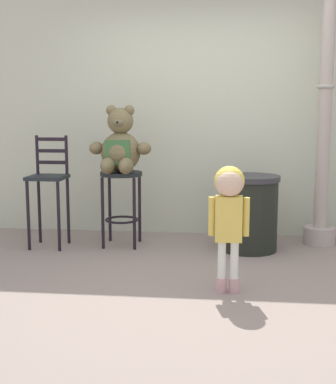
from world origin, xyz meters
The scene contains 8 objects.
ground_plane centered at (0.00, 0.00, 0.00)m, with size 24.00×24.00×0.00m, color gray.
building_wall centered at (0.00, 1.87, 1.57)m, with size 6.38×0.30×3.14m, color beige.
bar_stool_with_teddy centered at (-0.80, 1.10, 0.55)m, with size 0.43×0.43×0.76m.
teddy_bear centered at (-0.80, 1.07, 1.01)m, with size 0.62×0.56×0.67m.
child_walking centered at (0.27, -0.19, 0.70)m, with size 0.31×0.24×0.96m.
trash_bin centered at (0.48, 1.06, 0.38)m, with size 0.59×0.59×0.75m.
lamppost centered at (1.23, 1.37, 1.10)m, with size 0.32×0.32×2.78m.
bar_chair_empty centered at (-1.53, 0.99, 0.64)m, with size 0.36×0.36×1.12m.
Camera 1 is at (0.23, -3.98, 1.35)m, focal length 48.05 mm.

